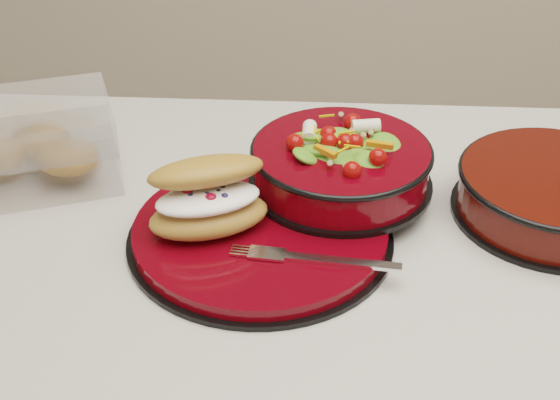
# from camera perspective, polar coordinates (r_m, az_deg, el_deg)

# --- Properties ---
(dinner_plate) EXTENTS (0.29, 0.29, 0.02)m
(dinner_plate) POSITION_cam_1_polar(r_m,az_deg,el_deg) (0.83, -1.40, -2.45)
(dinner_plate) COLOR black
(dinner_plate) RESTS_ON island_counter
(salad_bowl) EXTENTS (0.21, 0.21, 0.09)m
(salad_bowl) POSITION_cam_1_polar(r_m,az_deg,el_deg) (0.88, 4.49, 2.97)
(salad_bowl) COLOR black
(salad_bowl) RESTS_ON dinner_plate
(croissant) EXTENTS (0.14, 0.12, 0.08)m
(croissant) POSITION_cam_1_polar(r_m,az_deg,el_deg) (0.81, -5.22, 0.19)
(croissant) COLOR #B77837
(croissant) RESTS_ON dinner_plate
(fork) EXTENTS (0.15, 0.03, 0.00)m
(fork) POSITION_cam_1_polar(r_m,az_deg,el_deg) (0.78, 2.84, -4.35)
(fork) COLOR silver
(fork) RESTS_ON dinner_plate
(pastry_box) EXTENTS (0.24, 0.20, 0.09)m
(pastry_box) POSITION_cam_1_polar(r_m,az_deg,el_deg) (0.97, -17.85, 3.87)
(pastry_box) COLOR white
(pastry_box) RESTS_ON island_counter
(extra_bowl) EXTENTS (0.22, 0.22, 0.05)m
(extra_bowl) POSITION_cam_1_polar(r_m,az_deg,el_deg) (0.92, 19.50, 0.55)
(extra_bowl) COLOR black
(extra_bowl) RESTS_ON island_counter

